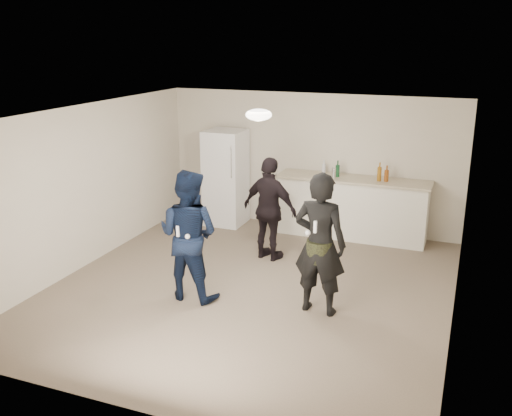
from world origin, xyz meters
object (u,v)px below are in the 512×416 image
(woman, at_px, (320,244))
(man, at_px, (188,235))
(spectator, at_px, (270,209))
(counter, at_px, (352,209))
(shaker, at_px, (334,172))
(fridge, at_px, (226,178))

(woman, bearing_deg, man, 10.76)
(woman, height_order, spectator, woman)
(man, relative_size, spectator, 1.08)
(woman, bearing_deg, counter, -81.96)
(shaker, distance_m, woman, 3.03)
(woman, relative_size, spectator, 1.12)
(shaker, bearing_deg, spectator, -114.50)
(woman, bearing_deg, shaker, -75.44)
(fridge, xyz_separation_m, woman, (2.63, -2.93, 0.04))
(fridge, xyz_separation_m, spectator, (1.41, -1.43, -0.06))
(fridge, relative_size, woman, 0.96)
(fridge, height_order, shaker, fridge)
(fridge, height_order, woman, woman)
(woman, bearing_deg, spectator, -46.91)
(shaker, bearing_deg, woman, -79.46)
(fridge, height_order, spectator, fridge)
(counter, distance_m, spectator, 1.83)
(man, bearing_deg, woman, -170.93)
(spectator, bearing_deg, fridge, -30.17)
(man, bearing_deg, spectator, -105.44)
(counter, xyz_separation_m, fridge, (-2.42, -0.07, 0.38))
(counter, height_order, man, man)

